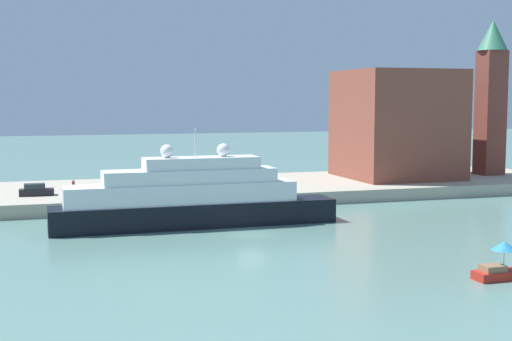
% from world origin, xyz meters
% --- Properties ---
extents(ground, '(400.00, 400.00, 0.00)m').
position_xyz_m(ground, '(0.00, 0.00, 0.00)').
color(ground, slate).
extents(quay_dock, '(110.00, 23.32, 1.61)m').
position_xyz_m(quay_dock, '(0.00, 27.66, 0.81)').
color(quay_dock, '#ADA38E').
rests_on(quay_dock, ground).
extents(large_yacht, '(29.55, 4.49, 10.13)m').
position_xyz_m(large_yacht, '(-4.51, 6.29, 2.91)').
color(large_yacht, black).
rests_on(large_yacht, ground).
extents(small_motorboat, '(3.76, 1.90, 2.82)m').
position_xyz_m(small_motorboat, '(12.33, -21.69, 1.11)').
color(small_motorboat, '#B22319').
rests_on(small_motorboat, ground).
extents(harbor_building, '(15.06, 15.39, 15.68)m').
position_xyz_m(harbor_building, '(31.11, 28.33, 9.45)').
color(harbor_building, brown).
rests_on(harbor_building, quay_dock).
extents(bell_tower, '(4.52, 4.52, 23.30)m').
position_xyz_m(bell_tower, '(46.58, 27.54, 14.37)').
color(bell_tower, brown).
rests_on(bell_tower, quay_dock).
extents(parked_car, '(4.01, 1.66, 1.45)m').
position_xyz_m(parked_car, '(-19.76, 23.37, 2.24)').
color(parked_car, black).
rests_on(parked_car, quay_dock).
extents(person_figure, '(0.36, 0.36, 1.82)m').
position_xyz_m(person_figure, '(-15.41, 23.08, 2.46)').
color(person_figure, maroon).
rests_on(person_figure, quay_dock).
extents(mooring_bollard, '(0.54, 0.54, 0.76)m').
position_xyz_m(mooring_bollard, '(7.94, 17.17, 2.00)').
color(mooring_bollard, black).
rests_on(mooring_bollard, quay_dock).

